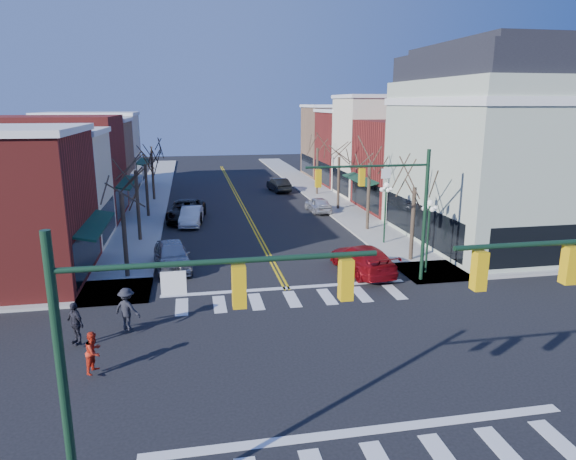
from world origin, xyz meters
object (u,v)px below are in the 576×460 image
car_right_mid (318,204)px  car_right_near (363,259)px  victorian_corner (506,146)px  lamppost_corner (429,224)px  pedestrian_red_b (94,352)px  car_left_far (187,211)px  car_left_near (172,255)px  pedestrian_dark_b (127,309)px  car_right_far (279,185)px  lamppost_midblock (386,202)px  car_left_mid (191,216)px  pedestrian_dark_a (75,323)px

car_right_mid → car_right_near: bearing=81.2°
victorian_corner → lamppost_corner: 10.89m
pedestrian_red_b → car_left_far: bearing=14.2°
car_left_near → pedestrian_dark_b: size_ratio=2.64×
lamppost_corner → car_right_far: bearing=96.6°
lamppost_midblock → car_left_far: size_ratio=0.72×
victorian_corner → car_left_near: size_ratio=2.94×
car_right_mid → car_right_far: bearing=-85.5°
car_left_mid → victorian_corner: bearing=-16.0°
car_right_mid → pedestrian_red_b: 30.03m
car_left_far → car_right_mid: bearing=13.1°
victorian_corner → car_left_near: victorian_corner is taller
car_right_mid → pedestrian_dark_b: size_ratio=2.20×
car_left_near → pedestrian_red_b: pedestrian_red_b is taller
car_left_far → car_right_far: 16.29m
lamppost_midblock → car_left_far: bearing=142.9°
car_left_near → car_left_mid: car_left_near is taller
car_left_far → car_right_near: (9.97, -15.53, -0.05)m
lamppost_corner → car_right_far: lamppost_corner is taller
lamppost_midblock → pedestrian_dark_a: 21.57m
victorian_corner → pedestrian_dark_a: 29.04m
car_right_near → pedestrian_dark_b: size_ratio=2.97×
car_right_far → car_right_mid: bearing=90.1°
car_right_far → pedestrian_dark_b: pedestrian_dark_b is taller
victorian_corner → pedestrian_dark_a: (-25.96, -11.74, -5.63)m
car_right_mid → pedestrian_dark_b: bearing=54.9°
lamppost_corner → car_left_mid: 19.91m
car_right_near → car_right_far: (0.00, 28.42, -0.05)m
car_right_mid → pedestrian_red_b: size_ratio=2.64×
car_left_near → pedestrian_dark_a: size_ratio=2.78×
victorian_corner → car_right_near: size_ratio=2.61×
car_right_near → pedestrian_dark_a: pedestrian_dark_a is taller
lamppost_corner → car_left_mid: size_ratio=0.98×
car_right_near → pedestrian_dark_b: pedestrian_dark_b is taller
car_left_mid → pedestrian_dark_b: size_ratio=2.39×
lamppost_midblock → car_left_near: size_ratio=0.89×
car_right_far → pedestrian_dark_a: bearing=60.2°
car_left_mid → car_right_far: bearing=63.4°
pedestrian_dark_b → car_right_far: bearing=-79.9°
pedestrian_dark_a → car_right_near: bearing=73.8°
victorian_corner → car_right_near: (-11.70, -4.92, -5.86)m
lamppost_corner → car_left_mid: bearing=131.1°
car_left_mid → car_right_mid: (11.20, 3.04, -0.04)m
lamppost_midblock → car_left_far: (-13.37, 10.11, -2.12)m
car_left_mid → car_left_far: 1.74m
victorian_corner → car_left_mid: 23.84m
lamppost_midblock → car_left_near: bearing=-169.1°
car_left_near → pedestrian_dark_a: pedestrian_dark_a is taller
pedestrian_dark_b → lamppost_corner: bearing=-133.4°
car_left_near → pedestrian_red_b: size_ratio=3.17×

